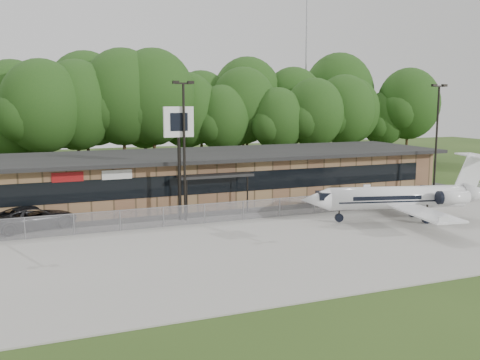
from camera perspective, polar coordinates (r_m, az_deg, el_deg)
name	(u,v)px	position (r m, az deg, el deg)	size (l,w,h in m)	color
ground	(377,283)	(27.47, 14.36, -10.63)	(160.00, 160.00, 0.00)	#2C4518
apron	(300,242)	(33.93, 6.38, -6.63)	(64.00, 18.00, 0.08)	#9E9B93
parking_lot	(234,208)	(44.13, -0.65, -3.02)	(50.00, 9.00, 0.06)	#383835
terminal	(216,175)	(47.87, -2.57, 0.49)	(41.00, 11.65, 4.30)	olive
fence	(256,210)	(39.90, 1.67, -3.18)	(46.00, 0.04, 1.52)	gray
treeline	(166,111)	(64.75, -7.88, 7.27)	(72.00, 12.00, 15.00)	#153912
radio_mast	(306,74)	(78.48, 7.03, 11.16)	(0.20, 0.20, 25.00)	gray
light_pole_mid	(184,140)	(38.91, -5.98, 4.21)	(1.55, 0.30, 10.23)	black
light_pole_right	(437,133)	(50.25, 20.25, 4.71)	(1.55, 0.30, 10.23)	black
business_jet	(403,198)	(40.92, 17.02, -1.86)	(14.55, 13.09, 4.93)	white
suv	(34,218)	(39.73, -21.16, -3.76)	(2.69, 5.84, 1.62)	#2D2D2F
pole_sign	(179,134)	(39.08, -6.55, 4.89)	(2.20, 0.28, 8.41)	black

